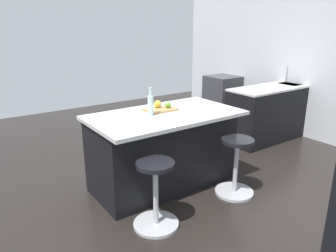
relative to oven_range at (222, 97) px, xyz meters
The scene contains 11 objects.
ground_plane 3.24m from the oven_range, 29.34° to the left, with size 8.18×8.18×0.00m, color black.
interior_partition_left 1.91m from the oven_range, 102.56° to the left, with size 0.12×5.84×2.90m.
sink_cabinet 1.42m from the oven_range, 90.18° to the left, with size 2.14×0.60×1.17m.
oven_range is the anchor object (origin of this frame).
kitchen_island 3.20m from the oven_range, 33.09° to the left, with size 1.71×0.96×0.90m.
stool_by_window 3.23m from the oven_range, 48.28° to the left, with size 0.44×0.44×0.67m.
stool_middle 4.02m from the oven_range, 36.76° to the left, with size 0.44×0.44×0.67m.
cutting_board 3.16m from the oven_range, 31.93° to the left, with size 0.36×0.24×0.02m, color tan.
apple_yellow 3.13m from the oven_range, 30.81° to the left, with size 0.09×0.09×0.09m, color gold.
apple_green 3.09m from the oven_range, 33.04° to the left, with size 0.07×0.07×0.07m, color #609E2D.
water_bottle 3.42m from the oven_range, 31.79° to the left, with size 0.06×0.06×0.31m.
Camera 1 is at (1.86, 3.07, 1.85)m, focal length 34.05 mm.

